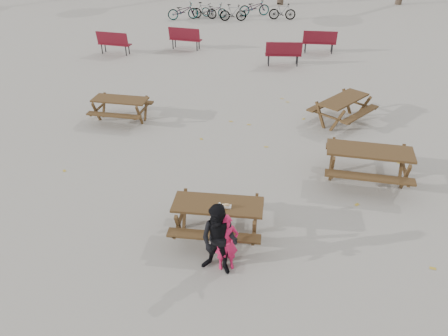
# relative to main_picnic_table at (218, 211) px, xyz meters

# --- Properties ---
(ground) EXTENTS (80.00, 80.00, 0.00)m
(ground) POSITION_rel_main_picnic_table_xyz_m (0.00, 0.00, -0.59)
(ground) COLOR gray
(ground) RESTS_ON ground
(main_picnic_table) EXTENTS (1.80, 1.45, 0.78)m
(main_picnic_table) POSITION_rel_main_picnic_table_xyz_m (0.00, 0.00, 0.00)
(main_picnic_table) COLOR #3A2615
(main_picnic_table) RESTS_ON ground
(food_tray) EXTENTS (0.18, 0.11, 0.03)m
(food_tray) POSITION_rel_main_picnic_table_xyz_m (0.19, -0.10, 0.21)
(food_tray) COLOR white
(food_tray) RESTS_ON main_picnic_table
(bread_roll) EXTENTS (0.14, 0.06, 0.05)m
(bread_roll) POSITION_rel_main_picnic_table_xyz_m (0.19, -0.10, 0.25)
(bread_roll) COLOR tan
(bread_roll) RESTS_ON food_tray
(soda_bottle) EXTENTS (0.07, 0.07, 0.17)m
(soda_bottle) POSITION_rel_main_picnic_table_xyz_m (0.06, -0.20, 0.26)
(soda_bottle) COLOR silver
(soda_bottle) RESTS_ON main_picnic_table
(child) EXTENTS (0.49, 0.38, 1.18)m
(child) POSITION_rel_main_picnic_table_xyz_m (0.29, -0.93, 0.00)
(child) COLOR #D81B4F
(child) RESTS_ON ground
(adult) EXTENTS (0.82, 0.71, 1.46)m
(adult) POSITION_rel_main_picnic_table_xyz_m (0.16, -1.04, 0.15)
(adult) COLOR black
(adult) RESTS_ON ground
(picnic_table_east) EXTENTS (2.16, 1.80, 0.87)m
(picnic_table_east) POSITION_rel_main_picnic_table_xyz_m (3.33, 2.47, -0.15)
(picnic_table_east) COLOR #3A2615
(picnic_table_east) RESTS_ON ground
(picnic_table_north) EXTENTS (1.78, 1.48, 0.73)m
(picnic_table_north) POSITION_rel_main_picnic_table_xyz_m (-3.74, 5.15, -0.22)
(picnic_table_north) COLOR #3A2615
(picnic_table_north) RESTS_ON ground
(picnic_table_far) EXTENTS (2.26, 2.32, 0.78)m
(picnic_table_far) POSITION_rel_main_picnic_table_xyz_m (3.11, 5.88, -0.20)
(picnic_table_far) COLOR #3A2615
(picnic_table_far) RESTS_ON ground
(park_bench_row) EXTENTS (10.77, 2.58, 1.03)m
(park_bench_row) POSITION_rel_main_picnic_table_xyz_m (-1.37, 12.48, -0.07)
(park_bench_row) COLOR maroon
(park_bench_row) RESTS_ON ground
(bicycle_row) EXTENTS (7.56, 2.79, 0.99)m
(bicycle_row) POSITION_rel_main_picnic_table_xyz_m (-2.10, 19.89, -0.12)
(bicycle_row) COLOR black
(bicycle_row) RESTS_ON ground
(fallen_leaves) EXTENTS (11.00, 11.00, 0.01)m
(fallen_leaves) POSITION_rel_main_picnic_table_xyz_m (0.50, 2.50, -0.58)
(fallen_leaves) COLOR gold
(fallen_leaves) RESTS_ON ground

